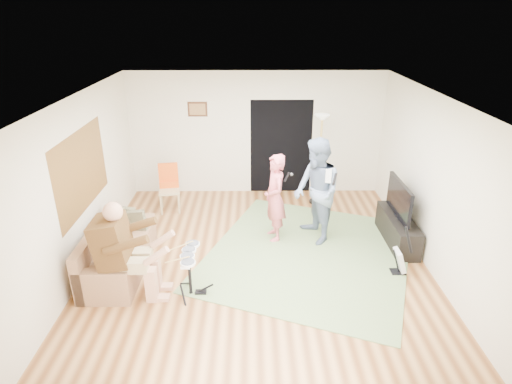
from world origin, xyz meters
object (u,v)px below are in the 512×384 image
(sofa, at_px, (115,256))
(torchiere_lamp, at_px, (321,144))
(guitar_spare, at_px, (400,260))
(dining_chair, at_px, (170,194))
(guitarist, at_px, (317,192))
(television, at_px, (399,199))
(tv_cabinet, at_px, (398,230))
(singer, at_px, (275,198))
(drum_kit, at_px, (190,276))

(sofa, height_order, torchiere_lamp, torchiere_lamp)
(guitar_spare, bearing_deg, torchiere_lamp, 108.65)
(guitar_spare, height_order, torchiere_lamp, torchiere_lamp)
(dining_chair, bearing_deg, sofa, -111.67)
(guitarist, distance_m, television, 1.43)
(guitarist, relative_size, tv_cabinet, 1.35)
(guitar_spare, xyz_separation_m, tv_cabinet, (0.27, 0.98, 0.01))
(singer, relative_size, torchiere_lamp, 0.83)
(drum_kit, xyz_separation_m, guitar_spare, (3.23, 0.51, -0.08))
(drum_kit, xyz_separation_m, tv_cabinet, (3.50, 1.49, -0.07))
(singer, bearing_deg, dining_chair, -132.21)
(guitarist, relative_size, guitar_spare, 2.27)
(television, bearing_deg, dining_chair, 161.91)
(singer, xyz_separation_m, tv_cabinet, (2.19, -0.17, -0.55))
(guitar_spare, xyz_separation_m, torchiere_lamp, (-0.91, 2.71, 1.08))
(torchiere_lamp, bearing_deg, guitar_spare, -71.35)
(dining_chair, height_order, television, television)
(singer, bearing_deg, torchiere_lamp, 134.90)
(singer, distance_m, guitarist, 0.74)
(singer, relative_size, television, 1.43)
(singer, bearing_deg, sofa, -80.87)
(sofa, distance_m, torchiere_lamp, 4.55)
(drum_kit, bearing_deg, tv_cabinet, 23.03)
(singer, height_order, dining_chair, singer)
(torchiere_lamp, height_order, tv_cabinet, torchiere_lamp)
(sofa, bearing_deg, drum_kit, -26.84)
(sofa, height_order, tv_cabinet, sofa)
(torchiere_lamp, bearing_deg, singer, -122.95)
(singer, distance_m, tv_cabinet, 2.27)
(sofa, height_order, television, television)
(sofa, bearing_deg, dining_chair, 77.32)
(guitarist, distance_m, guitar_spare, 1.77)
(drum_kit, distance_m, guitarist, 2.66)
(sofa, relative_size, guitarist, 1.01)
(singer, distance_m, dining_chair, 2.46)
(guitar_spare, bearing_deg, guitarist, 137.63)
(drum_kit, relative_size, guitarist, 0.39)
(television, bearing_deg, sofa, -169.96)
(television, bearing_deg, tv_cabinet, 0.00)
(dining_chair, bearing_deg, television, -27.09)
(guitarist, bearing_deg, dining_chair, -131.19)
(guitarist, bearing_deg, television, 68.29)
(tv_cabinet, bearing_deg, sofa, -170.07)
(guitarist, xyz_separation_m, guitar_spare, (1.20, -1.10, -0.70))
(sofa, height_order, dining_chair, dining_chair)
(guitarist, height_order, guitar_spare, guitarist)
(sofa, relative_size, dining_chair, 1.94)
(drum_kit, distance_m, singer, 2.17)
(drum_kit, bearing_deg, torchiere_lamp, 54.23)
(torchiere_lamp, distance_m, television, 2.12)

